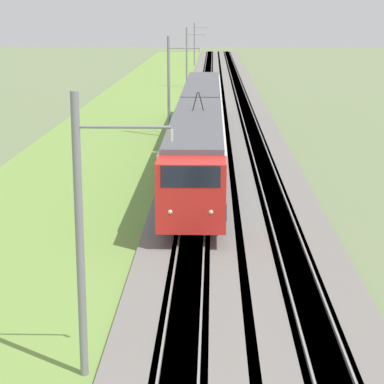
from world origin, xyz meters
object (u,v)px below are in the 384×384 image
Objects in this scene: catenary_mast_far at (187,57)px; catenary_mast_distant at (195,44)px; catenary_mast_near at (82,236)px; catenary_mast_mid at (170,86)px; passenger_train at (200,121)px.

catenary_mast_far is 39.62m from catenary_mast_distant.
catenary_mast_mid is (39.62, 0.00, 0.04)m from catenary_mast_near.
catenary_mast_distant is at bearing -178.34° from passenger_train.
passenger_train is 32.09m from catenary_mast_near.
passenger_train is 47.38m from catenary_mast_far.
catenary_mast_near is 1.01× the size of catenary_mast_far.
catenary_mast_distant reaches higher than passenger_train.
passenger_train is at bearing -4.49° from catenary_mast_near.
catenary_mast_mid is (7.67, 2.51, 1.63)m from passenger_train.
catenary_mast_mid is 39.62m from catenary_mast_far.
passenger_train is 86.95m from catenary_mast_distant.
catenary_mast_distant is at bearing -0.00° from catenary_mast_near.
passenger_train is 8.23m from catenary_mast_mid.
catenary_mast_mid is at bearing -161.86° from passenger_train.
catenary_mast_mid reaches higher than catenary_mast_near.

